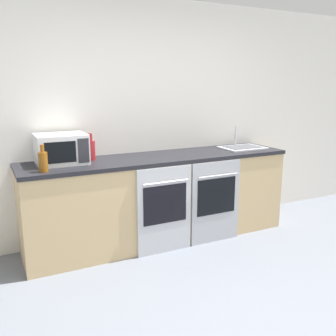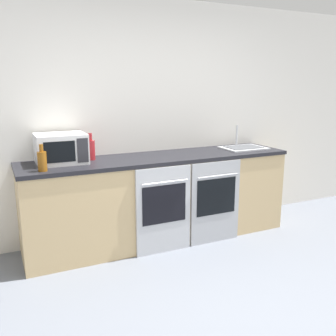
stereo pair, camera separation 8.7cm
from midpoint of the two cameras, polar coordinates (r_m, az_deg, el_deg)
ground_plane at (r=2.97m, az=14.91°, el=-22.61°), size 16.00×16.00×0.00m
wall_back at (r=4.27m, az=-2.65°, el=7.40°), size 10.00×0.06×2.60m
counter_back at (r=4.11m, az=-0.65°, el=-4.59°), size 2.92×0.67×0.94m
oven_left at (r=3.78m, az=0.00°, el=-6.40°), size 0.59×0.06×0.90m
oven_right at (r=4.07m, az=7.85°, el=-5.14°), size 0.59×0.06×0.90m
microwave at (r=3.75m, az=-15.37°, el=2.89°), size 0.47×0.39×0.29m
bottle_red at (r=3.86m, az=-11.05°, el=2.81°), size 0.09×0.09×0.27m
bottle_amber at (r=3.46m, az=-17.96°, el=1.07°), size 0.08×0.08×0.24m
sink at (r=4.56m, az=11.94°, el=3.11°), size 0.50×0.37×0.26m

